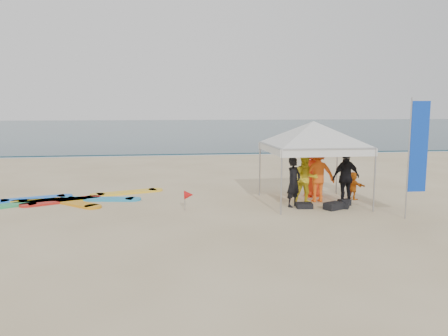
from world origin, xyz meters
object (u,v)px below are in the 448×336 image
person_yellow (306,179)px  surfboard_spread (70,200)px  canopy_tent (314,122)px  person_orange_b (313,172)px  person_black_a (294,182)px  feather_flag (418,148)px  person_black_b (346,178)px  person_seated (353,186)px  person_orange_a (317,173)px  marker_pennant (189,195)px

person_yellow → surfboard_spread: 8.08m
canopy_tent → surfboard_spread: 8.69m
person_orange_b → surfboard_spread: size_ratio=0.34×
person_black_a → feather_flag: feather_flag is taller
person_black_b → person_seated: person_black_b is taller
person_orange_b → feather_flag: (1.83, -3.42, 1.12)m
person_yellow → feather_flag: feather_flag is taller
person_orange_b → person_orange_a: bearing=67.6°
person_yellow → surfboard_spread: (-7.88, 1.56, -0.80)m
person_seated → person_orange_b: bearing=42.3°
marker_pennant → person_orange_b: bearing=18.9°
person_orange_a → person_seated: bearing=-172.4°
feather_flag → surfboard_spread: (-10.34, 3.91, -2.00)m
person_orange_a → surfboard_spread: person_orange_a is taller
person_seated → surfboard_spread: person_seated is taller
person_black_b → marker_pennant: bearing=-12.3°
person_seated → feather_flag: bearing=171.4°
person_orange_a → person_orange_b: 0.81m
person_orange_b → marker_pennant: size_ratio=2.85×
person_black_a → person_yellow: bearing=-0.5°
person_black_a → person_orange_a: 1.23m
marker_pennant → canopy_tent: bearing=7.8°
person_orange_a → person_black_b: 0.95m
surfboard_spread → person_seated: bearing=-6.6°
person_yellow → person_orange_b: (0.63, 1.07, 0.08)m
person_black_b → person_orange_b: bearing=-78.8°
surfboard_spread → marker_pennant: bearing=-27.3°
canopy_tent → marker_pennant: 4.75m
person_orange_a → person_black_b: (0.78, -0.53, -0.07)m
person_black_a → person_yellow: (0.53, 0.39, 0.03)m
person_yellow → person_black_b: person_black_b is taller
person_black_a → person_orange_a: bearing=-4.4°
person_black_b → canopy_tent: 2.13m
person_orange_a → person_black_b: size_ratio=1.08×
canopy_tent → feather_flag: feather_flag is taller
person_orange_b → feather_flag: 4.04m
person_black_a → person_seated: (2.39, 0.82, -0.32)m
feather_flag → marker_pennant: (-6.36, 1.86, -1.54)m
person_black_a → canopy_tent: bearing=-5.8°
person_seated → feather_flag: feather_flag is taller
person_orange_a → person_orange_b: size_ratio=1.06×
person_yellow → canopy_tent: bearing=21.6°
person_orange_b → surfboard_spread: person_orange_b is taller
person_orange_a → surfboard_spread: (-8.38, 1.30, -0.93)m
person_yellow → marker_pennant: person_yellow is taller
marker_pennant → person_seated: bearing=9.1°
person_orange_b → feather_flag: bearing=105.1°
canopy_tent → feather_flag: size_ratio=1.20×
canopy_tent → feather_flag: bearing=-47.8°
person_black_b → person_seated: bearing=-144.4°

